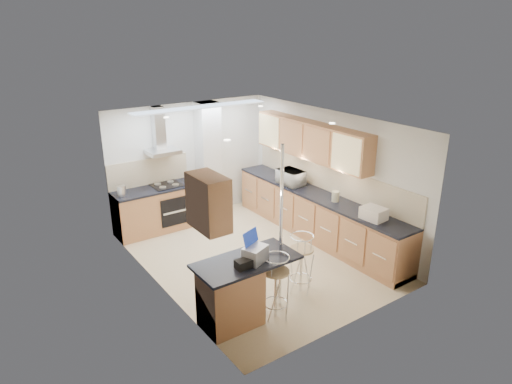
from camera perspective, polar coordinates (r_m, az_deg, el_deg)
ground at (r=8.42m, az=-0.28°, el=-8.11°), size 4.80×4.80×0.00m
room_shell at (r=8.28m, az=0.07°, el=2.96°), size 3.64×4.84×2.51m
right_counter at (r=9.08m, az=7.53°, el=-2.90°), size 0.63×4.40×0.92m
back_counter at (r=9.51m, az=-12.30°, el=-2.11°), size 1.70×0.63×0.92m
peninsula at (r=6.60m, az=-1.17°, el=-12.05°), size 1.47×0.72×0.94m
microwave at (r=9.29m, az=4.41°, el=1.82°), size 0.40×0.57×0.31m
laptop at (r=6.28m, az=-0.10°, el=-7.77°), size 0.39×0.35×0.22m
bag at (r=6.15m, az=-1.56°, el=-8.97°), size 0.22×0.16×0.12m
bar_stool_near at (r=6.63m, az=2.50°, el=-11.75°), size 0.42×0.42×0.98m
bar_stool_end at (r=7.24m, az=5.66°, el=-8.88°), size 0.53×0.53×0.98m
jar_a at (r=9.76m, az=3.74°, el=2.39°), size 0.15×0.15×0.19m
jar_b at (r=9.57m, az=3.23°, el=1.93°), size 0.14×0.14×0.16m
jar_c at (r=8.54m, az=9.90°, el=-0.54°), size 0.17×0.17×0.19m
jar_d at (r=8.11m, az=14.46°, el=-2.29°), size 0.11×0.11×0.13m
bread_bin at (r=7.89m, az=14.50°, el=-2.61°), size 0.34×0.42×0.21m
kettle at (r=9.03m, az=-16.44°, el=0.12°), size 0.16×0.16×0.21m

